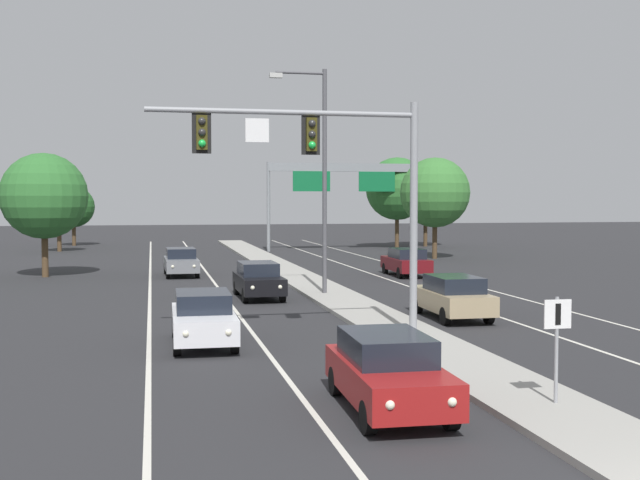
{
  "coord_description": "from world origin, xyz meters",
  "views": [
    {
      "loc": [
        -7.88,
        -8.81,
        4.35
      ],
      "look_at": [
        -3.2,
        13.16,
        3.2
      ],
      "focal_mm": 44.44,
      "sensor_mm": 36.0,
      "label": 1
    }
  ],
  "objects_px": {
    "street_lamp_median": "(320,167)",
    "tree_far_right_a": "(435,193)",
    "car_oncoming_red": "(388,371)",
    "highway_sign_gantry": "(344,178)",
    "tree_far_left_c": "(44,196)",
    "overhead_signal_mast": "(330,166)",
    "car_receding_tan": "(452,296)",
    "car_oncoming_black": "(258,280)",
    "car_oncoming_white": "(203,318)",
    "median_sign_post": "(557,334)",
    "car_receding_darkred": "(406,262)",
    "car_oncoming_grey": "(181,262)",
    "tree_far_left_b": "(74,207)",
    "tree_far_right_c": "(397,189)",
    "tree_far_right_b": "(426,191)",
    "tree_far_left_a": "(59,213)"
  },
  "relations": [
    {
      "from": "car_oncoming_grey",
      "to": "median_sign_post",
      "type": "bearing_deg",
      "value": -78.1
    },
    {
      "from": "car_receding_tan",
      "to": "car_oncoming_grey",
      "type": "bearing_deg",
      "value": 116.13
    },
    {
      "from": "street_lamp_median",
      "to": "car_oncoming_black",
      "type": "bearing_deg",
      "value": -177.4
    },
    {
      "from": "car_oncoming_red",
      "to": "highway_sign_gantry",
      "type": "xyz_separation_m",
      "value": [
        11.36,
        50.16,
        5.34
      ]
    },
    {
      "from": "overhead_signal_mast",
      "to": "car_oncoming_red",
      "type": "height_order",
      "value": "overhead_signal_mast"
    },
    {
      "from": "overhead_signal_mast",
      "to": "car_receding_darkred",
      "type": "distance_m",
      "value": 21.91
    },
    {
      "from": "street_lamp_median",
      "to": "tree_far_right_a",
      "type": "distance_m",
      "value": 24.22
    },
    {
      "from": "overhead_signal_mast",
      "to": "tree_far_right_c",
      "type": "distance_m",
      "value": 47.5
    },
    {
      "from": "tree_far_left_c",
      "to": "tree_far_right_c",
      "type": "bearing_deg",
      "value": 38.09
    },
    {
      "from": "car_oncoming_white",
      "to": "tree_far_left_b",
      "type": "relative_size",
      "value": 0.8
    },
    {
      "from": "car_receding_darkred",
      "to": "tree_far_left_c",
      "type": "bearing_deg",
      "value": 169.85
    },
    {
      "from": "overhead_signal_mast",
      "to": "car_receding_tan",
      "type": "xyz_separation_m",
      "value": [
        5.42,
        3.68,
        -4.55
      ]
    },
    {
      "from": "tree_far_right_b",
      "to": "tree_far_left_a",
      "type": "distance_m",
      "value": 32.62
    },
    {
      "from": "car_receding_darkred",
      "to": "tree_far_left_a",
      "type": "height_order",
      "value": "tree_far_left_a"
    },
    {
      "from": "median_sign_post",
      "to": "highway_sign_gantry",
      "type": "xyz_separation_m",
      "value": [
        7.95,
        50.86,
        4.58
      ]
    },
    {
      "from": "car_receding_darkred",
      "to": "tree_far_left_c",
      "type": "distance_m",
      "value": 20.71
    },
    {
      "from": "car_oncoming_white",
      "to": "car_oncoming_grey",
      "type": "relative_size",
      "value": 1.0
    },
    {
      "from": "overhead_signal_mast",
      "to": "car_oncoming_white",
      "type": "distance_m",
      "value": 5.95
    },
    {
      "from": "car_oncoming_red",
      "to": "tree_far_left_c",
      "type": "xyz_separation_m",
      "value": [
        -10.6,
        31.06,
        3.73
      ]
    },
    {
      "from": "median_sign_post",
      "to": "highway_sign_gantry",
      "type": "bearing_deg",
      "value": 81.12
    },
    {
      "from": "car_oncoming_red",
      "to": "car_oncoming_white",
      "type": "distance_m",
      "value": 8.87
    },
    {
      "from": "car_receding_tan",
      "to": "car_oncoming_black",
      "type": "bearing_deg",
      "value": 129.51
    },
    {
      "from": "car_oncoming_red",
      "to": "tree_far_left_b",
      "type": "bearing_deg",
      "value": 100.82
    },
    {
      "from": "car_oncoming_white",
      "to": "car_oncoming_grey",
      "type": "xyz_separation_m",
      "value": [
        0.14,
        21.95,
        0.0
      ]
    },
    {
      "from": "street_lamp_median",
      "to": "car_oncoming_black",
      "type": "relative_size",
      "value": 2.23
    },
    {
      "from": "overhead_signal_mast",
      "to": "car_oncoming_grey",
      "type": "height_order",
      "value": "overhead_signal_mast"
    },
    {
      "from": "car_oncoming_black",
      "to": "tree_far_left_b",
      "type": "xyz_separation_m",
      "value": [
        -11.78,
        43.3,
        2.86
      ]
    },
    {
      "from": "highway_sign_gantry",
      "to": "tree_far_left_c",
      "type": "bearing_deg",
      "value": -138.99
    },
    {
      "from": "median_sign_post",
      "to": "car_receding_tan",
      "type": "relative_size",
      "value": 0.49
    },
    {
      "from": "tree_far_left_c",
      "to": "car_oncoming_white",
      "type": "bearing_deg",
      "value": -72.12
    },
    {
      "from": "car_oncoming_red",
      "to": "tree_far_left_b",
      "type": "relative_size",
      "value": 0.8
    },
    {
      "from": "car_oncoming_red",
      "to": "tree_far_right_b",
      "type": "distance_m",
      "value": 58.27
    },
    {
      "from": "car_receding_tan",
      "to": "tree_far_right_c",
      "type": "relative_size",
      "value": 0.55
    },
    {
      "from": "tree_far_left_c",
      "to": "car_oncoming_red",
      "type": "bearing_deg",
      "value": -71.15
    },
    {
      "from": "car_receding_tan",
      "to": "tree_far_right_b",
      "type": "distance_m",
      "value": 45.34
    },
    {
      "from": "median_sign_post",
      "to": "car_receding_darkred",
      "type": "xyz_separation_m",
      "value": [
        6.04,
        28.17,
        -0.77
      ]
    },
    {
      "from": "tree_far_left_c",
      "to": "street_lamp_median",
      "type": "bearing_deg",
      "value": -41.78
    },
    {
      "from": "tree_far_left_b",
      "to": "tree_far_left_a",
      "type": "relative_size",
      "value": 1.15
    },
    {
      "from": "street_lamp_median",
      "to": "car_oncoming_white",
      "type": "distance_m",
      "value": 13.41
    },
    {
      "from": "tree_far_right_b",
      "to": "median_sign_post",
      "type": "bearing_deg",
      "value": -106.95
    },
    {
      "from": "car_oncoming_red",
      "to": "tree_far_left_c",
      "type": "relative_size",
      "value": 0.65
    },
    {
      "from": "car_oncoming_grey",
      "to": "tree_far_right_a",
      "type": "distance_m",
      "value": 21.38
    },
    {
      "from": "median_sign_post",
      "to": "car_oncoming_black",
      "type": "relative_size",
      "value": 0.49
    },
    {
      "from": "tree_far_left_a",
      "to": "tree_far_right_c",
      "type": "bearing_deg",
      "value": -2.73
    },
    {
      "from": "car_receding_tan",
      "to": "highway_sign_gantry",
      "type": "xyz_separation_m",
      "value": [
        5.36,
        38.52,
        5.34
      ]
    },
    {
      "from": "tree_far_left_b",
      "to": "car_oncoming_white",
      "type": "bearing_deg",
      "value": -80.89
    },
    {
      "from": "car_oncoming_black",
      "to": "tree_far_right_a",
      "type": "height_order",
      "value": "tree_far_right_a"
    },
    {
      "from": "tree_far_left_a",
      "to": "median_sign_post",
      "type": "bearing_deg",
      "value": -73.94
    },
    {
      "from": "car_receding_darkred",
      "to": "tree_far_right_a",
      "type": "xyz_separation_m",
      "value": [
        6.21,
        12.16,
        4.04
      ]
    },
    {
      "from": "tree_far_right_a",
      "to": "street_lamp_median",
      "type": "bearing_deg",
      "value": -122.49
    }
  ]
}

